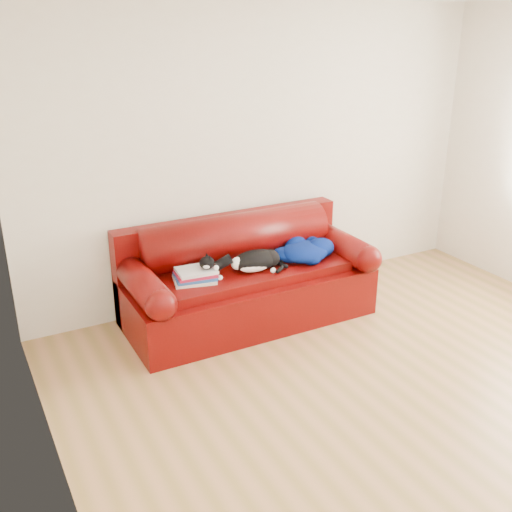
{
  "coord_description": "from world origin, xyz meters",
  "views": [
    {
      "loc": [
        -2.56,
        -2.66,
        2.46
      ],
      "look_at": [
        -0.42,
        1.35,
        0.64
      ],
      "focal_mm": 42.0,
      "sensor_mm": 36.0,
      "label": 1
    }
  ],
  "objects": [
    {
      "name": "blanket",
      "position": [
        0.09,
        1.42,
        0.57
      ],
      "size": [
        0.63,
        0.51,
        0.17
      ],
      "rotation": [
        0.0,
        0.0,
        0.32
      ],
      "color": "#020947",
      "rests_on": "sofa_base"
    },
    {
      "name": "cat",
      "position": [
        -0.42,
        1.38,
        0.58
      ],
      "size": [
        0.58,
        0.29,
        0.22
      ],
      "rotation": [
        0.0,
        0.0,
        -0.17
      ],
      "color": "black",
      "rests_on": "sofa_base"
    },
    {
      "name": "sofa_base",
      "position": [
        -0.42,
        1.49,
        0.24
      ],
      "size": [
        2.1,
        0.9,
        0.5
      ],
      "color": "#370302",
      "rests_on": "ground"
    },
    {
      "name": "sofa_back",
      "position": [
        -0.42,
        1.74,
        0.54
      ],
      "size": [
        2.1,
        1.01,
        0.88
      ],
      "color": "#370302",
      "rests_on": "ground"
    },
    {
      "name": "ground",
      "position": [
        0.0,
        0.0,
        0.0
      ],
      "size": [
        4.5,
        4.5,
        0.0
      ],
      "primitive_type": "plane",
      "color": "olive",
      "rests_on": "ground"
    },
    {
      "name": "book_stack",
      "position": [
        -0.94,
        1.42,
        0.55
      ],
      "size": [
        0.38,
        0.32,
        0.1
      ],
      "rotation": [
        0.0,
        0.0,
        -0.16
      ],
      "color": "beige",
      "rests_on": "sofa_base"
    },
    {
      "name": "room_shell",
      "position": [
        0.12,
        0.02,
        1.67
      ],
      "size": [
        4.52,
        4.02,
        2.61
      ],
      "color": "beige",
      "rests_on": "ground"
    }
  ]
}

